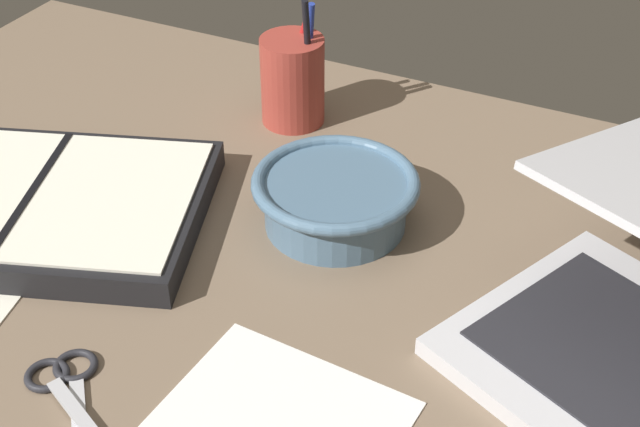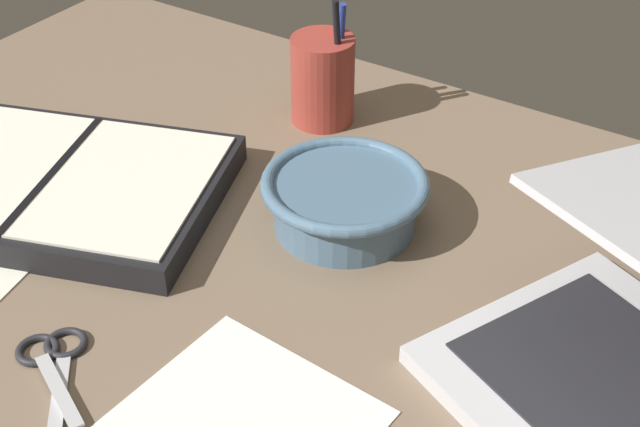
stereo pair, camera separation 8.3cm
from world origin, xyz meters
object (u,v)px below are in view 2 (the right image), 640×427
at_px(planner, 56,185).
at_px(pen_cup, 323,79).
at_px(scissors, 53,357).
at_px(bowl, 345,199).

bearing_deg(planner, pen_cup, 44.11).
bearing_deg(scissors, planner, 172.59).
height_order(planner, scissors, planner).
xyz_separation_m(pen_cup, scissors, (0.03, -0.48, -0.05)).
xyz_separation_m(planner, scissors, (0.18, -0.18, -0.01)).
distance_m(bowl, scissors, 0.33).
bearing_deg(pen_cup, bowl, -51.44).
distance_m(bowl, planner, 0.32).
distance_m(pen_cup, planner, 0.34).
bearing_deg(pen_cup, scissors, -86.78).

